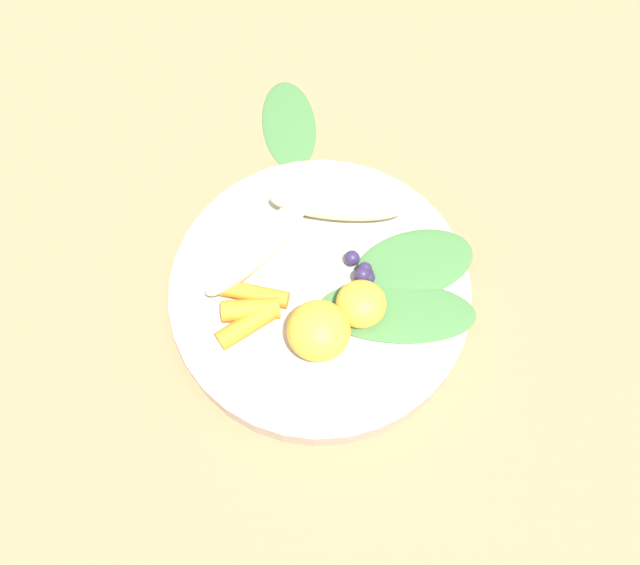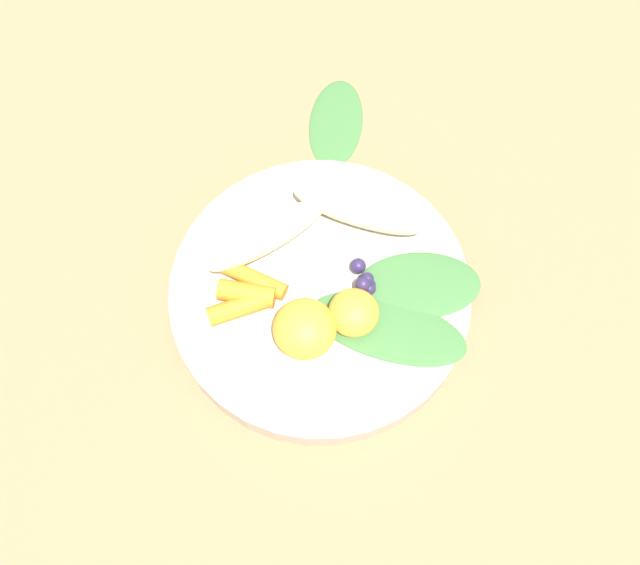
# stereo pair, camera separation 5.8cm
# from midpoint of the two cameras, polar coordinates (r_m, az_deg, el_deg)

# --- Properties ---
(ground_plane) EXTENTS (2.40, 2.40, 0.00)m
(ground_plane) POSITION_cam_midpoint_polar(r_m,az_deg,el_deg) (0.62, -2.69, -1.73)
(ground_plane) COLOR #99704C
(bowl) EXTENTS (0.26, 0.26, 0.03)m
(bowl) POSITION_cam_midpoint_polar(r_m,az_deg,el_deg) (0.61, -2.74, -1.23)
(bowl) COLOR #B2AD9E
(bowl) RESTS_ON ground_plane
(banana_peeled_left) EXTENTS (0.12, 0.06, 0.03)m
(banana_peeled_left) POSITION_cam_midpoint_polar(r_m,az_deg,el_deg) (0.60, -7.88, 2.51)
(banana_peeled_left) COLOR beige
(banana_peeled_left) RESTS_ON bowl
(banana_peeled_right) EXTENTS (0.11, 0.09, 0.03)m
(banana_peeled_right) POSITION_cam_midpoint_polar(r_m,az_deg,el_deg) (0.61, -1.29, 6.07)
(banana_peeled_right) COLOR beige
(banana_peeled_right) RESTS_ON bowl
(orange_segment_near) EXTENTS (0.04, 0.04, 0.03)m
(orange_segment_near) POSITION_cam_midpoint_polar(r_m,az_deg,el_deg) (0.57, 0.43, -2.07)
(orange_segment_near) COLOR #F4A833
(orange_segment_near) RESTS_ON bowl
(orange_segment_far) EXTENTS (0.05, 0.05, 0.04)m
(orange_segment_far) POSITION_cam_midpoint_polar(r_m,az_deg,el_deg) (0.56, -3.09, -4.25)
(orange_segment_far) COLOR #F4A833
(orange_segment_far) RESTS_ON bowl
(carrot_front) EXTENTS (0.05, 0.05, 0.01)m
(carrot_front) POSITION_cam_midpoint_polar(r_m,az_deg,el_deg) (0.59, -8.36, -1.18)
(carrot_front) COLOR orange
(carrot_front) RESTS_ON bowl
(carrot_mid_left) EXTENTS (0.05, 0.04, 0.02)m
(carrot_mid_left) POSITION_cam_midpoint_polar(r_m,az_deg,el_deg) (0.58, -8.44, -2.51)
(carrot_mid_left) COLOR orange
(carrot_mid_left) RESTS_ON bowl
(carrot_mid_right) EXTENTS (0.05, 0.02, 0.02)m
(carrot_mid_right) POSITION_cam_midpoint_polar(r_m,az_deg,el_deg) (0.58, -8.77, -4.03)
(carrot_mid_right) COLOR orange
(carrot_mid_right) RESTS_ON bowl
(blueberry_pile) EXTENTS (0.02, 0.03, 0.02)m
(blueberry_pile) POSITION_cam_midpoint_polar(r_m,az_deg,el_deg) (0.59, 0.62, 0.60)
(blueberry_pile) COLOR #2D234C
(blueberry_pile) RESTS_ON bowl
(coconut_shred_patch) EXTENTS (0.04, 0.04, 0.00)m
(coconut_shred_patch) POSITION_cam_midpoint_polar(r_m,az_deg,el_deg) (0.59, 1.40, -2.03)
(coconut_shred_patch) COLOR white
(coconut_shred_patch) RESTS_ON bowl
(kale_leaf_left) EXTENTS (0.14, 0.12, 0.00)m
(kale_leaf_left) POSITION_cam_midpoint_polar(r_m,az_deg,el_deg) (0.58, 3.39, -2.70)
(kale_leaf_left) COLOR #3D7038
(kale_leaf_left) RESTS_ON bowl
(kale_leaf_right) EXTENTS (0.12, 0.09, 0.00)m
(kale_leaf_right) POSITION_cam_midpoint_polar(r_m,az_deg,el_deg) (0.60, 4.91, 1.26)
(kale_leaf_right) COLOR #3D7038
(kale_leaf_right) RESTS_ON bowl
(kale_leaf_stray) EXTENTS (0.09, 0.12, 0.01)m
(kale_leaf_stray) POSITION_cam_midpoint_polar(r_m,az_deg,el_deg) (0.71, -4.93, 12.42)
(kale_leaf_stray) COLOR #3D7038
(kale_leaf_stray) RESTS_ON ground_plane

